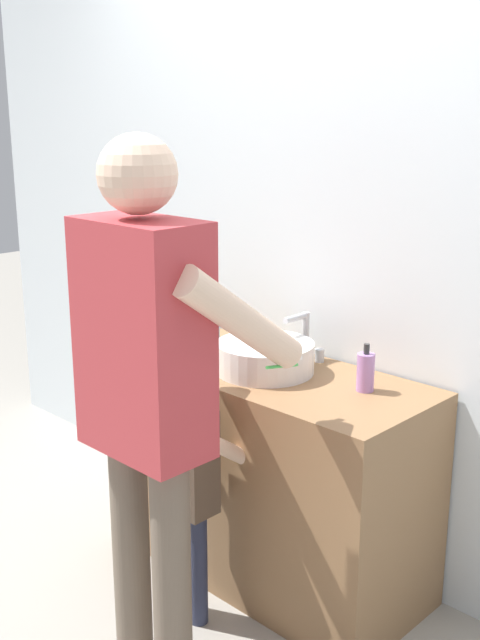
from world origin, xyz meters
name	(u,v)px	position (x,y,z in m)	size (l,w,h in m)	color
ground_plane	(211,601)	(0.00, 0.00, 0.00)	(14.00, 14.00, 0.00)	#9E998E
back_wall	(327,216)	(0.00, 0.62, 1.35)	(4.40, 0.08, 2.70)	silver
vanity_cabinet	(268,472)	(0.00, 0.30, 0.41)	(1.23, 0.54, 0.82)	olive
sink_basin	(265,357)	(0.00, 0.28, 0.87)	(0.36, 0.36, 0.11)	silver
faucet	(303,338)	(0.00, 0.50, 0.90)	(0.18, 0.14, 0.18)	#B7BABF
toothbrush_cup	(211,333)	(-0.37, 0.37, 0.87)	(0.07, 0.07, 0.21)	#4C8EB2
soap_bottle	(366,372)	(0.37, 0.37, 0.88)	(0.06, 0.06, 0.16)	#B27FC6
child_toddler	(188,473)	(0.00, -0.10, 0.55)	(0.28, 0.28, 0.92)	#2D334C
adult_parent	(149,372)	(0.14, -0.36, 1.01)	(0.52, 0.55, 1.68)	#6B5B4C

